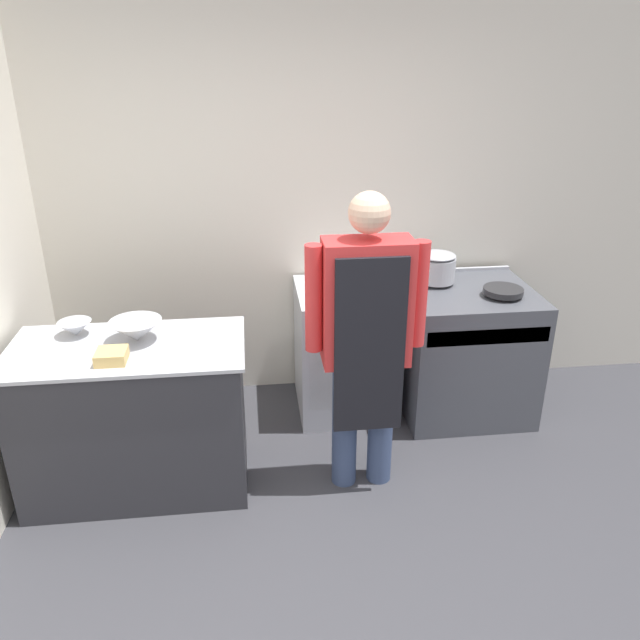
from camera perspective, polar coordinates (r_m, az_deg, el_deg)
ground_plane at (r=3.05m, az=0.76°, el=-25.52°), size 14.00×14.00×0.00m
wall_back at (r=4.23m, az=-2.98°, el=10.50°), size 8.00×0.05×2.70m
prep_counter at (r=3.64m, az=-16.52°, el=-8.46°), size 1.24×0.67×0.87m
stove at (r=4.34m, az=13.00°, el=-2.64°), size 0.83×0.78×0.89m
fridge_unit at (r=4.23m, az=2.26°, el=-2.74°), size 0.63×0.65×0.87m
person_cook at (r=3.26m, az=4.23°, el=-0.94°), size 0.64×0.24×1.68m
mixing_bowl at (r=3.46m, az=-16.45°, el=-0.95°), size 0.28×0.28×0.12m
small_bowl at (r=3.64m, az=-21.47°, el=-0.73°), size 0.18×0.18×0.08m
plastic_tub at (r=3.28m, az=-18.53°, el=-3.15°), size 0.15×0.15×0.06m
stock_pot at (r=4.19m, az=10.64°, el=4.81°), size 0.24×0.24×0.20m
saute_pan at (r=4.10m, az=16.40°, el=2.58°), size 0.25×0.25×0.04m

